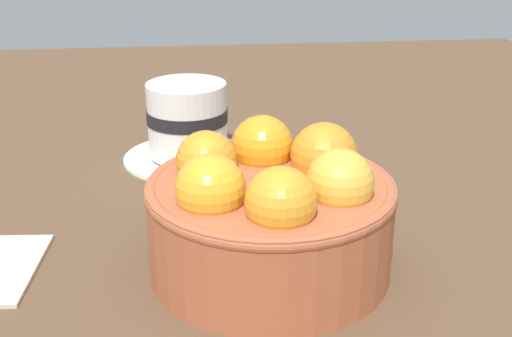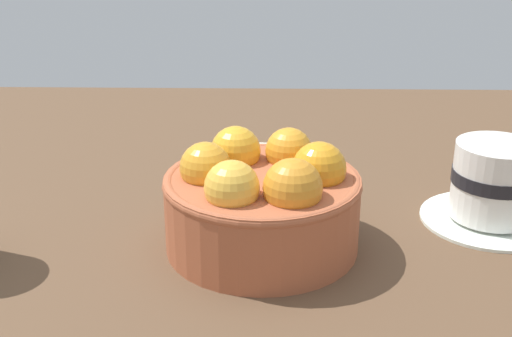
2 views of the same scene
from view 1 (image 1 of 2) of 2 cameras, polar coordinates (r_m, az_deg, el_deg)
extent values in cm
cube|color=brown|center=(48.36, 1.16, -10.86)|extent=(149.75, 105.45, 4.63)
cylinder|color=#AD5938|center=(45.53, 1.21, -4.98)|extent=(16.65, 16.65, 6.53)
torus|color=#AD5938|center=(44.28, 1.24, -1.69)|extent=(16.85, 16.85, 1.00)
sphere|color=gold|center=(41.26, -3.95, -1.78)|extent=(4.50, 4.50, 4.50)
sphere|color=gold|center=(39.50, 2.23, -2.90)|extent=(4.39, 4.39, 4.39)
sphere|color=gold|center=(42.41, 7.23, -1.22)|extent=(4.41, 4.41, 4.41)
sphere|color=orange|center=(46.68, 5.86, 1.11)|extent=(4.74, 4.74, 4.74)
sphere|color=orange|center=(48.17, 0.46, 1.92)|extent=(4.58, 4.58, 4.58)
sphere|color=orange|center=(45.64, -4.29, 0.66)|extent=(4.24, 4.24, 4.24)
cylinder|color=white|center=(65.95, -5.80, 1.07)|extent=(12.81, 12.81, 0.60)
cylinder|color=white|center=(64.65, -5.93, 4.25)|extent=(7.69, 7.69, 7.10)
cylinder|color=black|center=(64.53, -5.94, 4.59)|extent=(7.85, 7.85, 1.28)
camera|label=2|loc=(0.70, 51.63, 17.75)|focal=46.86mm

